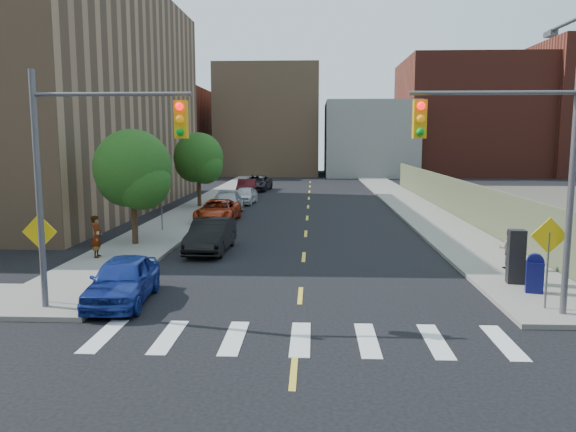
# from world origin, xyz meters

# --- Properties ---
(ground) EXTENTS (160.00, 160.00, 0.00)m
(ground) POSITION_xyz_m (0.00, 0.00, 0.00)
(ground) COLOR black
(ground) RESTS_ON ground
(sidewalk_nw) EXTENTS (3.50, 73.00, 0.15)m
(sidewalk_nw) POSITION_xyz_m (-7.75, 41.50, 0.07)
(sidewalk_nw) COLOR gray
(sidewalk_nw) RESTS_ON ground
(sidewalk_ne) EXTENTS (3.50, 73.00, 0.15)m
(sidewalk_ne) POSITION_xyz_m (7.75, 41.50, 0.07)
(sidewalk_ne) COLOR gray
(sidewalk_ne) RESTS_ON ground
(fence_north) EXTENTS (0.12, 44.00, 2.50)m
(fence_north) POSITION_xyz_m (9.60, 28.00, 1.25)
(fence_north) COLOR #636848
(fence_north) RESTS_ON ground
(building_nw) EXTENTS (22.00, 30.00, 16.00)m
(building_nw) POSITION_xyz_m (-22.00, 30.00, 8.00)
(building_nw) COLOR #8C6B4C
(building_nw) RESTS_ON ground
(bg_bldg_west) EXTENTS (14.00, 18.00, 12.00)m
(bg_bldg_west) POSITION_xyz_m (-22.00, 70.00, 6.00)
(bg_bldg_west) COLOR #592319
(bg_bldg_west) RESTS_ON ground
(bg_bldg_midwest) EXTENTS (14.00, 16.00, 15.00)m
(bg_bldg_midwest) POSITION_xyz_m (-6.00, 72.00, 7.50)
(bg_bldg_midwest) COLOR #8C6B4C
(bg_bldg_midwest) RESTS_ON ground
(bg_bldg_center) EXTENTS (12.00, 16.00, 10.00)m
(bg_bldg_center) POSITION_xyz_m (8.00, 70.00, 5.00)
(bg_bldg_center) COLOR gray
(bg_bldg_center) RESTS_ON ground
(bg_bldg_east) EXTENTS (18.00, 18.00, 16.00)m
(bg_bldg_east) POSITION_xyz_m (22.00, 72.00, 8.00)
(bg_bldg_east) COLOR #592319
(bg_bldg_east) RESTS_ON ground
(signal_nw) EXTENTS (4.59, 0.30, 7.00)m
(signal_nw) POSITION_xyz_m (-5.98, 6.00, 4.53)
(signal_nw) COLOR #59595E
(signal_nw) RESTS_ON ground
(signal_ne) EXTENTS (4.59, 0.30, 7.00)m
(signal_ne) POSITION_xyz_m (5.98, 6.00, 4.53)
(signal_ne) COLOR #59595E
(signal_ne) RESTS_ON ground
(warn_sign_nw) EXTENTS (1.06, 0.06, 2.83)m
(warn_sign_nw) POSITION_xyz_m (-7.80, 6.50, 1.99)
(warn_sign_nw) COLOR #59595E
(warn_sign_nw) RESTS_ON ground
(warn_sign_ne) EXTENTS (1.06, 0.06, 2.83)m
(warn_sign_ne) POSITION_xyz_m (7.20, 6.50, 1.99)
(warn_sign_ne) COLOR #59595E
(warn_sign_ne) RESTS_ON ground
(warn_sign_midwest) EXTENTS (1.06, 0.06, 2.83)m
(warn_sign_midwest) POSITION_xyz_m (-7.80, 20.00, 1.99)
(warn_sign_midwest) COLOR #59595E
(warn_sign_midwest) RESTS_ON ground
(tree_west_near) EXTENTS (3.66, 3.64, 5.52)m
(tree_west_near) POSITION_xyz_m (-8.00, 16.05, 3.48)
(tree_west_near) COLOR #332114
(tree_west_near) RESTS_ON ground
(tree_west_far) EXTENTS (3.66, 3.64, 5.52)m
(tree_west_far) POSITION_xyz_m (-8.00, 31.05, 3.48)
(tree_west_far) COLOR #332114
(tree_west_far) RESTS_ON ground
(parked_car_blue) EXTENTS (1.96, 4.31, 1.44)m
(parked_car_blue) POSITION_xyz_m (-5.50, 7.00, 0.72)
(parked_car_blue) COLOR navy
(parked_car_blue) RESTS_ON ground
(parked_car_black) EXTENTS (1.72, 4.60, 1.50)m
(parked_car_black) POSITION_xyz_m (-4.20, 14.95, 0.75)
(parked_car_black) COLOR black
(parked_car_black) RESTS_ON ground
(parked_car_red) EXTENTS (2.37, 5.00, 1.38)m
(parked_car_red) POSITION_xyz_m (-5.44, 23.97, 0.69)
(parked_car_red) COLOR #A92F10
(parked_car_red) RESTS_ON ground
(parked_car_silver) EXTENTS (2.08, 5.01, 1.45)m
(parked_car_silver) POSITION_xyz_m (-5.50, 27.71, 0.72)
(parked_car_silver) COLOR #9FA1A6
(parked_car_silver) RESTS_ON ground
(parked_car_white) EXTENTS (1.88, 4.06, 1.35)m
(parked_car_white) POSITION_xyz_m (-4.98, 33.71, 0.67)
(parked_car_white) COLOR silver
(parked_car_white) RESTS_ON ground
(parked_car_maroon) EXTENTS (1.83, 4.64, 1.50)m
(parked_car_maroon) POSITION_xyz_m (-5.50, 39.48, 0.75)
(parked_car_maroon) COLOR #380B0E
(parked_car_maroon) RESTS_ON ground
(parked_car_grey) EXTENTS (2.97, 5.64, 1.51)m
(parked_car_grey) POSITION_xyz_m (-5.22, 44.98, 0.76)
(parked_car_grey) COLOR #222227
(parked_car_grey) RESTS_ON ground
(mailbox) EXTENTS (0.61, 0.52, 1.28)m
(mailbox) POSITION_xyz_m (7.53, 8.20, 0.77)
(mailbox) COLOR #0D1050
(mailbox) RESTS_ON sidewalk_ne
(payphone) EXTENTS (0.60, 0.51, 1.85)m
(payphone) POSITION_xyz_m (7.34, 9.39, 1.07)
(payphone) COLOR black
(payphone) RESTS_ON sidewalk_ne
(pedestrian_west) EXTENTS (0.49, 0.69, 1.76)m
(pedestrian_west) POSITION_xyz_m (-8.61, 12.89, 1.03)
(pedestrian_west) COLOR gray
(pedestrian_west) RESTS_ON sidewalk_nw
(pedestrian_east) EXTENTS (0.89, 0.78, 1.52)m
(pedestrian_east) POSITION_xyz_m (7.85, 11.60, 0.91)
(pedestrian_east) COLOR gray
(pedestrian_east) RESTS_ON sidewalk_ne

